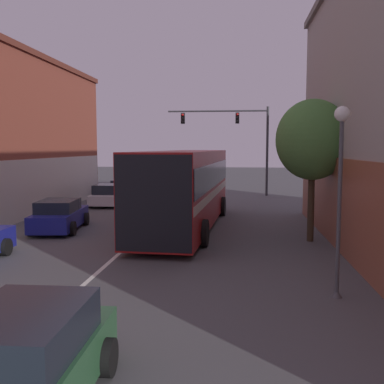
{
  "coord_description": "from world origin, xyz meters",
  "views": [
    {
      "loc": [
        4.01,
        -1.6,
        3.56
      ],
      "look_at": [
        2.09,
        16.54,
        1.75
      ],
      "focal_mm": 42.0,
      "sensor_mm": 36.0,
      "label": 1
    }
  ],
  "objects_px": {
    "hatchback_foreground": "(18,371)",
    "parked_car_left_distant": "(109,195)",
    "bus": "(186,185)",
    "traffic_signal_gantry": "(238,132)",
    "parked_car_left_near": "(59,216)",
    "parked_car_left_mid": "(126,188)",
    "street_tree_near": "(313,140)",
    "street_lamp": "(340,177)"
  },
  "relations": [
    {
      "from": "hatchback_foreground",
      "to": "parked_car_left_distant",
      "type": "xyz_separation_m",
      "value": [
        -5.14,
        21.52,
        -0.04
      ]
    },
    {
      "from": "bus",
      "to": "traffic_signal_gantry",
      "type": "distance_m",
      "value": 14.43
    },
    {
      "from": "hatchback_foreground",
      "to": "parked_car_left_near",
      "type": "bearing_deg",
      "value": 18.87
    },
    {
      "from": "parked_car_left_mid",
      "to": "parked_car_left_near",
      "type": "bearing_deg",
      "value": 179.21
    },
    {
      "from": "hatchback_foreground",
      "to": "traffic_signal_gantry",
      "type": "bearing_deg",
      "value": -6.91
    },
    {
      "from": "hatchback_foreground",
      "to": "street_tree_near",
      "type": "height_order",
      "value": "street_tree_near"
    },
    {
      "from": "parked_car_left_mid",
      "to": "traffic_signal_gantry",
      "type": "relative_size",
      "value": 0.63
    },
    {
      "from": "parked_car_left_distant",
      "to": "street_lamp",
      "type": "bearing_deg",
      "value": -148.93
    },
    {
      "from": "bus",
      "to": "parked_car_left_near",
      "type": "relative_size",
      "value": 2.92
    },
    {
      "from": "parked_car_left_near",
      "to": "street_tree_near",
      "type": "distance_m",
      "value": 10.97
    },
    {
      "from": "parked_car_left_near",
      "to": "street_tree_near",
      "type": "bearing_deg",
      "value": -103.22
    },
    {
      "from": "hatchback_foreground",
      "to": "street_tree_near",
      "type": "bearing_deg",
      "value": -26.38
    },
    {
      "from": "street_tree_near",
      "to": "hatchback_foreground",
      "type": "bearing_deg",
      "value": -114.93
    },
    {
      "from": "bus",
      "to": "parked_car_left_distant",
      "type": "relative_size",
      "value": 3.12
    },
    {
      "from": "parked_car_left_distant",
      "to": "street_tree_near",
      "type": "relative_size",
      "value": 0.73
    },
    {
      "from": "parked_car_left_mid",
      "to": "street_lamp",
      "type": "height_order",
      "value": "street_lamp"
    },
    {
      "from": "bus",
      "to": "hatchback_foreground",
      "type": "xyz_separation_m",
      "value": [
        -0.49,
        -14.32,
        -1.25
      ]
    },
    {
      "from": "hatchback_foreground",
      "to": "traffic_signal_gantry",
      "type": "distance_m",
      "value": 28.72
    },
    {
      "from": "bus",
      "to": "street_lamp",
      "type": "bearing_deg",
      "value": -149.22
    },
    {
      "from": "traffic_signal_gantry",
      "to": "parked_car_left_distant",
      "type": "bearing_deg",
      "value": -139.17
    },
    {
      "from": "parked_car_left_mid",
      "to": "traffic_signal_gantry",
      "type": "xyz_separation_m",
      "value": [
        8.13,
        1.6,
        4.12
      ]
    },
    {
      "from": "parked_car_left_near",
      "to": "parked_car_left_mid",
      "type": "height_order",
      "value": "parked_car_left_near"
    },
    {
      "from": "traffic_signal_gantry",
      "to": "bus",
      "type": "bearing_deg",
      "value": -99.03
    },
    {
      "from": "parked_car_left_near",
      "to": "traffic_signal_gantry",
      "type": "height_order",
      "value": "traffic_signal_gantry"
    },
    {
      "from": "hatchback_foreground",
      "to": "traffic_signal_gantry",
      "type": "xyz_separation_m",
      "value": [
        2.71,
        28.3,
        4.06
      ]
    },
    {
      "from": "bus",
      "to": "street_tree_near",
      "type": "bearing_deg",
      "value": -111.89
    },
    {
      "from": "traffic_signal_gantry",
      "to": "street_lamp",
      "type": "bearing_deg",
      "value": -83.82
    },
    {
      "from": "bus",
      "to": "street_lamp",
      "type": "height_order",
      "value": "street_lamp"
    },
    {
      "from": "parked_car_left_mid",
      "to": "street_tree_near",
      "type": "distance_m",
      "value": 18.66
    },
    {
      "from": "parked_car_left_mid",
      "to": "traffic_signal_gantry",
      "type": "distance_m",
      "value": 9.25
    },
    {
      "from": "street_lamp",
      "to": "parked_car_left_near",
      "type": "bearing_deg",
      "value": 142.56
    },
    {
      "from": "parked_car_left_distant",
      "to": "traffic_signal_gantry",
      "type": "bearing_deg",
      "value": -50.8
    },
    {
      "from": "hatchback_foreground",
      "to": "bus",
      "type": "bearing_deg",
      "value": -3.41
    },
    {
      "from": "hatchback_foreground",
      "to": "street_lamp",
      "type": "distance_m",
      "value": 7.83
    },
    {
      "from": "traffic_signal_gantry",
      "to": "street_lamp",
      "type": "relative_size",
      "value": 1.65
    },
    {
      "from": "bus",
      "to": "street_lamp",
      "type": "distance_m",
      "value": 10.11
    },
    {
      "from": "parked_car_left_near",
      "to": "parked_car_left_mid",
      "type": "bearing_deg",
      "value": -4.6
    },
    {
      "from": "bus",
      "to": "street_lamp",
      "type": "relative_size",
      "value": 2.7
    },
    {
      "from": "street_lamp",
      "to": "traffic_signal_gantry",
      "type": "bearing_deg",
      "value": 96.18
    },
    {
      "from": "traffic_signal_gantry",
      "to": "parked_car_left_mid",
      "type": "bearing_deg",
      "value": -168.87
    },
    {
      "from": "street_tree_near",
      "to": "traffic_signal_gantry",
      "type": "bearing_deg",
      "value": 99.92
    },
    {
      "from": "parked_car_left_distant",
      "to": "traffic_signal_gantry",
      "type": "xyz_separation_m",
      "value": [
        7.85,
        6.78,
        4.1
      ]
    }
  ]
}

